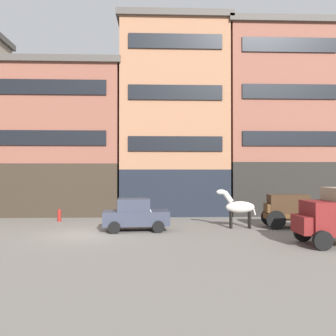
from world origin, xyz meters
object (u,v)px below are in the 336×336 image
object	(u,v)px
draft_horse	(238,207)
sedan_light	(136,215)
fire_hydrant_curbside	(59,215)
cargo_wagon	(287,209)

from	to	relation	value
draft_horse	sedan_light	bearing A→B (deg)	-173.55
fire_hydrant_curbside	sedan_light	bearing A→B (deg)	-35.31
sedan_light	draft_horse	bearing A→B (deg)	6.45
draft_horse	sedan_light	distance (m)	6.11
draft_horse	cargo_wagon	bearing A→B (deg)	-0.08
draft_horse	sedan_light	xyz separation A→B (m)	(-6.06, -0.69, -0.36)
sedan_light	fire_hydrant_curbside	xyz separation A→B (m)	(-5.37, 3.80, -0.49)
cargo_wagon	sedan_light	bearing A→B (deg)	-175.67
cargo_wagon	draft_horse	xyz separation A→B (m)	(-2.95, 0.00, 0.12)
cargo_wagon	fire_hydrant_curbside	distance (m)	14.73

